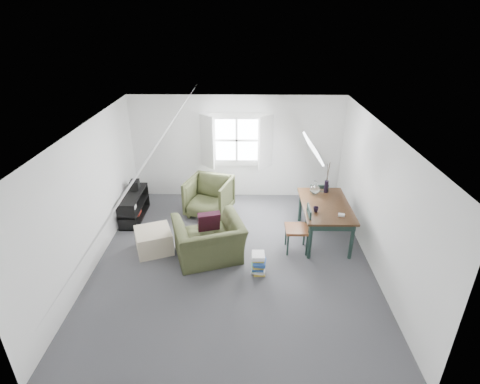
{
  "coord_description": "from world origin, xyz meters",
  "views": [
    {
      "loc": [
        0.22,
        -5.74,
        4.19
      ],
      "look_at": [
        0.11,
        0.6,
        1.12
      ],
      "focal_mm": 28.0,
      "sensor_mm": 36.0,
      "label": 1
    }
  ],
  "objects_px": {
    "armchair_near": "(209,258)",
    "armchair_far": "(210,213)",
    "dining_table": "(325,209)",
    "dining_chair_near": "(299,228)",
    "magazine_stack": "(259,263)",
    "media_shelf": "(134,208)",
    "ottoman": "(154,240)",
    "dining_chair_far": "(317,200)"
  },
  "relations": [
    {
      "from": "armchair_near",
      "to": "magazine_stack",
      "type": "xyz_separation_m",
      "value": [
        0.91,
        -0.41,
        0.19
      ]
    },
    {
      "from": "ottoman",
      "to": "media_shelf",
      "type": "distance_m",
      "value": 1.42
    },
    {
      "from": "armchair_near",
      "to": "dining_chair_far",
      "type": "xyz_separation_m",
      "value": [
        2.22,
        1.48,
        0.48
      ]
    },
    {
      "from": "dining_table",
      "to": "dining_chair_near",
      "type": "height_order",
      "value": "dining_chair_near"
    },
    {
      "from": "armchair_far",
      "to": "ottoman",
      "type": "relative_size",
      "value": 1.46
    },
    {
      "from": "dining_table",
      "to": "dining_chair_far",
      "type": "distance_m",
      "value": 0.77
    },
    {
      "from": "armchair_near",
      "to": "ottoman",
      "type": "distance_m",
      "value": 1.14
    },
    {
      "from": "media_shelf",
      "to": "dining_table",
      "type": "bearing_deg",
      "value": -7.53
    },
    {
      "from": "armchair_near",
      "to": "dining_chair_far",
      "type": "distance_m",
      "value": 2.71
    },
    {
      "from": "ottoman",
      "to": "media_shelf",
      "type": "height_order",
      "value": "media_shelf"
    },
    {
      "from": "armchair_far",
      "to": "media_shelf",
      "type": "relative_size",
      "value": 0.81
    },
    {
      "from": "armchair_near",
      "to": "armchair_far",
      "type": "height_order",
      "value": "armchair_far"
    },
    {
      "from": "armchair_near",
      "to": "dining_chair_near",
      "type": "height_order",
      "value": "dining_chair_near"
    },
    {
      "from": "dining_chair_near",
      "to": "magazine_stack",
      "type": "relative_size",
      "value": 2.49
    },
    {
      "from": "armchair_far",
      "to": "dining_chair_near",
      "type": "relative_size",
      "value": 1.01
    },
    {
      "from": "armchair_near",
      "to": "dining_chair_far",
      "type": "bearing_deg",
      "value": -164.42
    },
    {
      "from": "dining_table",
      "to": "dining_chair_far",
      "type": "bearing_deg",
      "value": 93.55
    },
    {
      "from": "media_shelf",
      "to": "dining_chair_far",
      "type": "bearing_deg",
      "value": 2.94
    },
    {
      "from": "dining_table",
      "to": "magazine_stack",
      "type": "distance_m",
      "value": 1.82
    },
    {
      "from": "media_shelf",
      "to": "magazine_stack",
      "type": "height_order",
      "value": "media_shelf"
    },
    {
      "from": "armchair_near",
      "to": "media_shelf",
      "type": "relative_size",
      "value": 1.03
    },
    {
      "from": "armchair_far",
      "to": "media_shelf",
      "type": "height_order",
      "value": "media_shelf"
    },
    {
      "from": "ottoman",
      "to": "media_shelf",
      "type": "xyz_separation_m",
      "value": [
        -0.72,
        1.22,
        0.05
      ]
    },
    {
      "from": "armchair_far",
      "to": "media_shelf",
      "type": "distance_m",
      "value": 1.7
    },
    {
      "from": "armchair_near",
      "to": "dining_table",
      "type": "height_order",
      "value": "dining_table"
    },
    {
      "from": "dining_chair_far",
      "to": "media_shelf",
      "type": "distance_m",
      "value": 4.03
    },
    {
      "from": "ottoman",
      "to": "armchair_near",
      "type": "bearing_deg",
      "value": -12.89
    },
    {
      "from": "dining_chair_far",
      "to": "armchair_near",
      "type": "bearing_deg",
      "value": 51.91
    },
    {
      "from": "dining_table",
      "to": "dining_chair_near",
      "type": "distance_m",
      "value": 0.73
    },
    {
      "from": "armchair_near",
      "to": "ottoman",
      "type": "relative_size",
      "value": 1.86
    },
    {
      "from": "dining_chair_near",
      "to": "armchair_far",
      "type": "bearing_deg",
      "value": -113.71
    },
    {
      "from": "media_shelf",
      "to": "magazine_stack",
      "type": "distance_m",
      "value": 3.31
    },
    {
      "from": "dining_chair_far",
      "to": "media_shelf",
      "type": "bearing_deg",
      "value": 18.41
    },
    {
      "from": "ottoman",
      "to": "dining_chair_near",
      "type": "bearing_deg",
      "value": 0.95
    },
    {
      "from": "armchair_near",
      "to": "media_shelf",
      "type": "bearing_deg",
      "value": -57.14
    },
    {
      "from": "armchair_near",
      "to": "dining_table",
      "type": "relative_size",
      "value": 0.78
    },
    {
      "from": "dining_table",
      "to": "ottoman",
      "type": "bearing_deg",
      "value": -170.6
    },
    {
      "from": "ottoman",
      "to": "dining_table",
      "type": "xyz_separation_m",
      "value": [
        3.34,
        0.48,
        0.46
      ]
    },
    {
      "from": "ottoman",
      "to": "magazine_stack",
      "type": "bearing_deg",
      "value": -18.29
    },
    {
      "from": "armchair_far",
      "to": "armchair_near",
      "type": "bearing_deg",
      "value": -68.01
    },
    {
      "from": "dining_table",
      "to": "media_shelf",
      "type": "xyz_separation_m",
      "value": [
        -4.06,
        0.74,
        -0.4
      ]
    },
    {
      "from": "dining_chair_near",
      "to": "media_shelf",
      "type": "distance_m",
      "value": 3.7
    }
  ]
}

